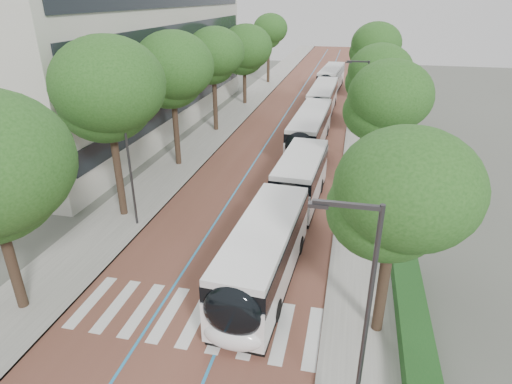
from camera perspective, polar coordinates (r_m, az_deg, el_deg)
ground at (r=18.63m, az=-9.70°, el=-18.18°), size 160.00×160.00×0.00m
road at (r=54.22m, az=6.37°, el=11.20°), size 11.00×140.00×0.02m
sidewalk_left at (r=55.53m, az=-1.49°, el=11.72°), size 4.00×140.00×0.12m
sidewalk_right at (r=53.92m, az=14.43°, el=10.56°), size 4.00×140.00×0.12m
kerb_left at (r=55.10m, az=0.46°, el=11.62°), size 0.20×140.00×0.14m
kerb_right at (r=53.89m, az=12.39°, el=10.76°), size 0.20×140.00×0.14m
zebra_crossing at (r=19.24m, az=-7.98°, el=-16.30°), size 10.55×3.60×0.01m
lane_line_left at (r=54.42m, az=4.66°, el=11.33°), size 0.12×126.00×0.01m
lane_line_right at (r=54.07m, az=8.08°, el=11.09°), size 0.12×126.00×0.01m
office_building at (r=48.04m, az=-20.02°, el=16.68°), size 18.11×40.00×14.00m
hedge at (r=17.61m, az=20.94°, el=-20.57°), size 1.20×14.00×0.80m
streetlight_near at (r=12.23m, az=13.78°, el=-15.55°), size 1.82×0.20×8.00m
streetlight_far at (r=35.29m, az=13.98°, el=11.33°), size 1.82×0.20×8.00m
lamp_post_left at (r=25.14m, az=-16.57°, el=4.02°), size 0.14×0.14×8.00m
trees_left at (r=37.44m, az=-8.61°, el=15.79°), size 6.47×60.82×10.20m
trees_right at (r=38.46m, az=15.86°, el=14.41°), size 6.02×47.55×9.21m
lead_bus at (r=23.28m, az=3.48°, el=-3.37°), size 3.45×18.50×3.20m
bus_queued_0 at (r=38.52m, az=7.13°, el=8.04°), size 2.92×12.47×3.20m
bus_queued_1 at (r=50.85m, az=8.82°, el=12.03°), size 2.76×12.44×3.20m
bus_queued_2 at (r=64.44m, az=9.93°, el=14.61°), size 3.29×12.53×3.20m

